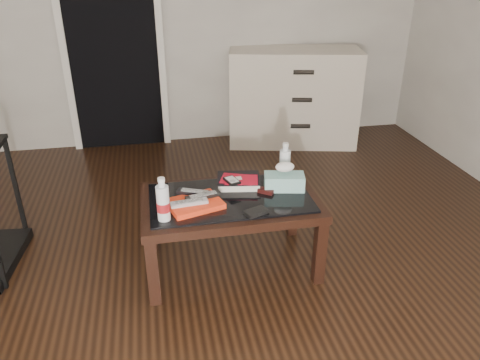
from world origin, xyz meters
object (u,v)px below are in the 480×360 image
(dresser, at_px, (293,97))
(water_bottle_right, at_px, (285,162))
(textbook, at_px, (239,181))
(tissue_box, at_px, (284,182))
(water_bottle_left, at_px, (163,199))
(coffee_table, at_px, (230,207))

(dresser, relative_size, water_bottle_right, 5.38)
(dresser, height_order, water_bottle_right, dresser)
(textbook, bearing_deg, tissue_box, -12.88)
(water_bottle_left, height_order, water_bottle_right, same)
(tissue_box, bearing_deg, water_bottle_left, -151.56)
(water_bottle_left, xyz_separation_m, water_bottle_right, (0.74, 0.33, 0.00))
(textbook, height_order, water_bottle_right, water_bottle_right)
(coffee_table, height_order, water_bottle_left, water_bottle_left)
(textbook, distance_m, water_bottle_left, 0.56)
(dresser, relative_size, textbook, 5.12)
(coffee_table, xyz_separation_m, textbook, (0.08, 0.14, 0.09))
(coffee_table, distance_m, tissue_box, 0.35)
(coffee_table, bearing_deg, dresser, 63.31)
(water_bottle_right, relative_size, tissue_box, 1.03)
(textbook, height_order, tissue_box, tissue_box)
(coffee_table, relative_size, dresser, 0.78)
(water_bottle_right, bearing_deg, textbook, -177.16)
(dresser, bearing_deg, tissue_box, -96.00)
(water_bottle_left, bearing_deg, coffee_table, 24.61)
(water_bottle_left, bearing_deg, dresser, 57.22)
(coffee_table, bearing_deg, tissue_box, 7.29)
(dresser, xyz_separation_m, textbook, (-0.87, -1.73, 0.03))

